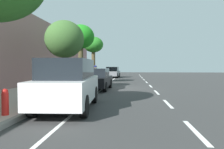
{
  "coord_description": "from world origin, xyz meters",
  "views": [
    {
      "loc": [
        -1.34,
        16.67,
        1.74
      ],
      "look_at": [
        0.28,
        -3.22,
        0.9
      ],
      "focal_mm": 35.17,
      "sensor_mm": 36.0,
      "label": 1
    }
  ],
  "objects": [
    {
      "name": "fire_hydrant",
      "position": [
        2.59,
        10.1,
        0.59
      ],
      "size": [
        0.22,
        0.22,
        0.84
      ],
      "color": "red",
      "rests_on": "sidewalk"
    },
    {
      "name": "building_facade",
      "position": [
        6.95,
        0.0,
        2.99
      ],
      "size": [
        0.5,
        47.71,
        5.98
      ],
      "primitive_type": "cube",
      "color": "#9D6D6D",
      "rests_on": "ground"
    },
    {
      "name": "curb_edge",
      "position": [
        2.16,
        0.0,
        0.08
      ],
      "size": [
        0.16,
        47.71,
        0.17
      ],
      "primitive_type": "cube",
      "color": "gray",
      "rests_on": "ground"
    },
    {
      "name": "cyclist_with_backpack",
      "position": [
        1.91,
        -3.66,
        1.07
      ],
      "size": [
        0.51,
        0.58,
        1.75
      ],
      "color": "#C6B284",
      "rests_on": "ground"
    },
    {
      "name": "bicycle_at_curb",
      "position": [
        1.69,
        -3.22,
        0.38
      ],
      "size": [
        1.6,
        0.81,
        0.77
      ],
      "color": "black",
      "rests_on": "ground"
    },
    {
      "name": "sidewalk",
      "position": [
        4.47,
        0.0,
        0.08
      ],
      "size": [
        4.47,
        47.71,
        0.17
      ],
      "primitive_type": "cube",
      "color": "#B7A297",
      "rests_on": "ground"
    },
    {
      "name": "lane_stripe_centre",
      "position": [
        -3.06,
        0.34,
        0.0
      ],
      "size": [
        0.14,
        48.4,
        0.01
      ],
      "color": "white",
      "rests_on": "ground"
    },
    {
      "name": "lane_stripe_bike_edge",
      "position": [
        0.69,
        0.0,
        0.0
      ],
      "size": [
        0.12,
        47.71,
        0.01
      ],
      "primitive_type": "cube",
      "color": "white",
      "rests_on": "ground"
    },
    {
      "name": "ground",
      "position": [
        0.0,
        0.0,
        0.0
      ],
      "size": [
        76.34,
        76.34,
        0.0
      ],
      "primitive_type": "plane",
      "color": "#343434"
    },
    {
      "name": "street_tree_mid_block",
      "position": [
        3.26,
        -3.63,
        4.3
      ],
      "size": [
        2.56,
        2.56,
        5.38
      ],
      "color": "#484127",
      "rests_on": "sidewalk"
    },
    {
      "name": "street_tree_near_cyclist",
      "position": [
        3.26,
        -10.8,
        4.22
      ],
      "size": [
        2.49,
        2.49,
        5.18
      ],
      "color": "#4E4229",
      "rests_on": "sidewalk"
    },
    {
      "name": "parked_sedan_grey_nearest",
      "position": [
        1.12,
        -14.48,
        0.75
      ],
      "size": [
        2.03,
        4.49,
        1.52
      ],
      "color": "slate",
      "rests_on": "ground"
    },
    {
      "name": "street_tree_far_end",
      "position": [
        3.26,
        1.46,
        3.53
      ],
      "size": [
        2.74,
        2.74,
        4.74
      ],
      "color": "#4F382F",
      "rests_on": "sidewalk"
    },
    {
      "name": "parked_suv_white_mid",
      "position": [
        1.11,
        8.14,
        1.03
      ],
      "size": [
        2.14,
        4.79,
        1.99
      ],
      "color": "white",
      "rests_on": "ground"
    },
    {
      "name": "parked_sedan_black_second",
      "position": [
        1.04,
        1.11,
        0.75
      ],
      "size": [
        1.95,
        4.46,
        1.52
      ],
      "color": "black",
      "rests_on": "ground"
    }
  ]
}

